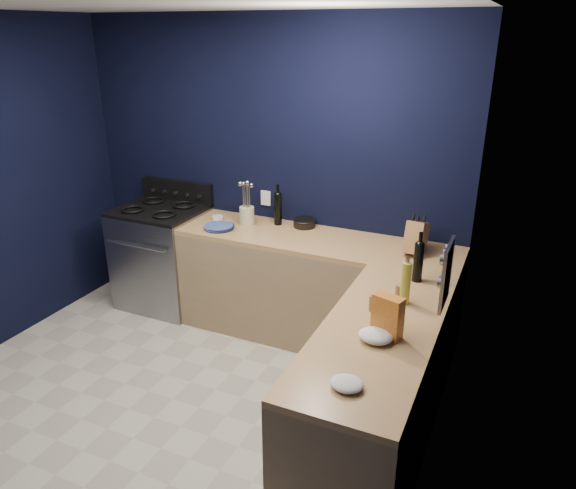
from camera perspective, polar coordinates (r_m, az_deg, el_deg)
The scene contains 26 objects.
floor at distance 3.96m, azimuth -14.03°, elevation -17.54°, with size 3.50×3.50×0.02m, color #B6B29F.
wall_back at distance 4.70m, azimuth -2.30°, elevation 7.60°, with size 3.50×0.02×2.60m, color black.
wall_right at distance 2.60m, azimuth 15.43°, elevation -5.49°, with size 0.02×3.50×2.60m, color black.
cab_back at distance 4.50m, azimuth 2.88°, elevation -4.95°, with size 2.30×0.63×0.86m, color #957853.
top_back at distance 4.31m, azimuth 2.99°, elevation 0.39°, with size 2.30×0.63×0.04m, color olive.
cab_right at distance 3.35m, azimuth 9.10°, elevation -15.73°, with size 0.63×1.67×0.86m, color #957853.
top_right at distance 3.10m, azimuth 9.60°, elevation -9.12°, with size 0.63×1.67×0.04m, color olive.
gas_range at distance 5.18m, azimuth -13.12°, elevation -1.43°, with size 0.76×0.66×0.92m, color gray.
oven_door at distance 4.96m, azimuth -15.27°, elevation -2.84°, with size 0.59×0.02×0.42m, color black.
cooktop at distance 5.01m, azimuth -13.58°, elevation 3.56°, with size 0.76×0.66×0.03m, color black.
backguard at distance 5.21m, azimuth -11.69°, elevation 5.63°, with size 0.76×0.06×0.20m, color black.
spice_panel at distance 3.15m, azimuth 16.51°, elevation -3.08°, with size 0.02×0.28×0.38m, color gray.
wall_outlet at distance 4.74m, azimuth -2.38°, elevation 4.96°, with size 0.09×0.02×0.13m, color white.
plate_stack at distance 4.55m, azimuth -7.37°, elevation 1.85°, with size 0.25×0.25×0.03m, color #344D99.
ramekin at distance 4.76m, azimuth -7.49°, elevation 2.81°, with size 0.09×0.09×0.04m, color white.
utensil_crock at distance 4.60m, azimuth -4.38°, elevation 3.07°, with size 0.13×0.13×0.16m, color beige.
wine_bottle_back at distance 4.57m, azimuth -1.07°, elevation 3.77°, with size 0.07×0.07×0.27m, color black.
lemon_basket at distance 4.55m, azimuth 1.75°, elevation 2.31°, with size 0.19×0.19×0.07m, color black.
knife_block at distance 4.10m, azimuth 13.47°, elevation 0.72°, with size 0.13×0.22×0.24m, color olive.
wine_bottle_right at distance 3.64m, azimuth 13.67°, elevation -1.88°, with size 0.07×0.07×0.27m, color black.
oil_bottle at distance 3.33m, azimuth 12.39°, elevation -4.04°, with size 0.06×0.06×0.27m, color #A3A633.
spice_jar_near at distance 3.38m, azimuth 11.71°, elevation -5.06°, with size 0.05×0.05×0.11m, color olive.
spice_jar_far at distance 3.24m, azimuth 9.04°, elevation -6.19°, with size 0.05×0.05×0.10m, color olive.
crouton_bag at distance 2.97m, azimuth 10.53°, elevation -7.53°, with size 0.17×0.08×0.24m, color red.
towel_front at distance 2.96m, azimuth 9.30°, elevation -9.55°, with size 0.19×0.16×0.07m, color white.
towel_end at distance 2.60m, azimuth 6.27°, elevation -14.49°, with size 0.16×0.14×0.05m, color white.
Camera 1 is at (2.05, -2.31, 2.46)m, focal length 33.44 mm.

